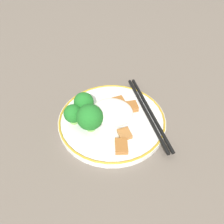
{
  "coord_description": "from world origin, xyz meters",
  "views": [
    {
      "loc": [
        0.1,
        -0.33,
        0.38
      ],
      "look_at": [
        0.0,
        0.0,
        0.03
      ],
      "focal_mm": 35.0,
      "sensor_mm": 36.0,
      "label": 1
    }
  ],
  "objects_px": {
    "plate": "(112,120)",
    "broccoli_back_center": "(73,114)",
    "broccoli_back_right": "(90,118)",
    "chopsticks": "(148,111)",
    "broccoli_back_left": "(85,101)"
  },
  "relations": [
    {
      "from": "broccoli_back_right",
      "to": "chopsticks",
      "type": "height_order",
      "value": "broccoli_back_right"
    },
    {
      "from": "broccoli_back_left",
      "to": "broccoli_back_center",
      "type": "bearing_deg",
      "value": -107.96
    },
    {
      "from": "plate",
      "to": "chopsticks",
      "type": "bearing_deg",
      "value": 28.33
    },
    {
      "from": "broccoli_back_left",
      "to": "broccoli_back_right",
      "type": "height_order",
      "value": "broccoli_back_right"
    },
    {
      "from": "broccoli_back_right",
      "to": "chopsticks",
      "type": "xyz_separation_m",
      "value": [
        0.11,
        0.09,
        -0.03
      ]
    },
    {
      "from": "plate",
      "to": "broccoli_back_right",
      "type": "height_order",
      "value": "broccoli_back_right"
    },
    {
      "from": "broccoli_back_left",
      "to": "broccoli_back_center",
      "type": "xyz_separation_m",
      "value": [
        -0.01,
        -0.04,
        -0.01
      ]
    },
    {
      "from": "broccoli_back_center",
      "to": "broccoli_back_right",
      "type": "distance_m",
      "value": 0.05
    },
    {
      "from": "plate",
      "to": "broccoli_back_left",
      "type": "xyz_separation_m",
      "value": [
        -0.07,
        0.0,
        0.04
      ]
    },
    {
      "from": "broccoli_back_right",
      "to": "plate",
      "type": "bearing_deg",
      "value": 51.71
    },
    {
      "from": "plate",
      "to": "broccoli_back_center",
      "type": "height_order",
      "value": "broccoli_back_center"
    },
    {
      "from": "broccoli_back_left",
      "to": "chopsticks",
      "type": "xyz_separation_m",
      "value": [
        0.14,
        0.04,
        -0.03
      ]
    },
    {
      "from": "broccoli_back_center",
      "to": "broccoli_back_left",
      "type": "bearing_deg",
      "value": 72.04
    },
    {
      "from": "broccoli_back_left",
      "to": "chopsticks",
      "type": "relative_size",
      "value": 0.25
    },
    {
      "from": "plate",
      "to": "chopsticks",
      "type": "distance_m",
      "value": 0.09
    }
  ]
}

